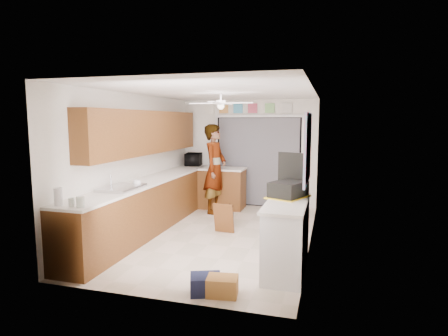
# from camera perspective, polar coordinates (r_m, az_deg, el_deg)

# --- Properties ---
(floor) EXTENTS (5.00, 5.00, 0.00)m
(floor) POSITION_cam_1_polar(r_m,az_deg,el_deg) (6.76, -0.95, -10.14)
(floor) COLOR beige
(floor) RESTS_ON ground
(ceiling) EXTENTS (5.00, 5.00, 0.00)m
(ceiling) POSITION_cam_1_polar(r_m,az_deg,el_deg) (6.46, -1.00, 11.51)
(ceiling) COLOR white
(ceiling) RESTS_ON ground
(wall_back) EXTENTS (3.20, 0.00, 3.20)m
(wall_back) POSITION_cam_1_polar(r_m,az_deg,el_deg) (8.90, 3.73, 2.29)
(wall_back) COLOR white
(wall_back) RESTS_ON ground
(wall_front) EXTENTS (3.20, 0.00, 3.20)m
(wall_front) POSITION_cam_1_polar(r_m,az_deg,el_deg) (4.19, -11.00, -3.48)
(wall_front) COLOR white
(wall_front) RESTS_ON ground
(wall_left) EXTENTS (0.00, 5.00, 5.00)m
(wall_left) POSITION_cam_1_polar(r_m,az_deg,el_deg) (7.12, -13.38, 0.86)
(wall_left) COLOR white
(wall_left) RESTS_ON ground
(wall_right) EXTENTS (0.00, 5.00, 5.00)m
(wall_right) POSITION_cam_1_polar(r_m,az_deg,el_deg) (6.22, 13.27, -0.05)
(wall_right) COLOR white
(wall_right) RESTS_ON ground
(left_base_cabinets) EXTENTS (0.60, 4.80, 0.90)m
(left_base_cabinets) POSITION_cam_1_polar(r_m,az_deg,el_deg) (7.11, -11.07, -5.63)
(left_base_cabinets) COLOR brown
(left_base_cabinets) RESTS_ON floor
(left_countertop) EXTENTS (0.62, 4.80, 0.04)m
(left_countertop) POSITION_cam_1_polar(r_m,az_deg,el_deg) (7.02, -11.09, -1.89)
(left_countertop) COLOR white
(left_countertop) RESTS_ON left_base_cabinets
(upper_cabinets) EXTENTS (0.32, 4.00, 0.80)m
(upper_cabinets) POSITION_cam_1_polar(r_m,az_deg,el_deg) (7.18, -11.61, 5.36)
(upper_cabinets) COLOR brown
(upper_cabinets) RESTS_ON wall_left
(sink_basin) EXTENTS (0.50, 0.76, 0.06)m
(sink_basin) POSITION_cam_1_polar(r_m,az_deg,el_deg) (6.16, -15.33, -2.97)
(sink_basin) COLOR silver
(sink_basin) RESTS_ON left_countertop
(faucet) EXTENTS (0.03, 0.03, 0.22)m
(faucet) POSITION_cam_1_polar(r_m,az_deg,el_deg) (6.24, -16.86, -2.01)
(faucet) COLOR silver
(faucet) RESTS_ON left_countertop
(peninsula_base) EXTENTS (1.00, 0.60, 0.90)m
(peninsula_base) POSITION_cam_1_polar(r_m,az_deg,el_deg) (8.65, -0.27, -3.19)
(peninsula_base) COLOR brown
(peninsula_base) RESTS_ON floor
(peninsula_top) EXTENTS (1.04, 0.64, 0.04)m
(peninsula_top) POSITION_cam_1_polar(r_m,az_deg,el_deg) (8.58, -0.27, -0.10)
(peninsula_top) COLOR white
(peninsula_top) RESTS_ON peninsula_base
(back_opening_recess) EXTENTS (2.00, 0.06, 2.10)m
(back_opening_recess) POSITION_cam_1_polar(r_m,az_deg,el_deg) (8.84, 5.26, 0.94)
(back_opening_recess) COLOR black
(back_opening_recess) RESTS_ON wall_back
(curtain_panel) EXTENTS (1.90, 0.03, 2.05)m
(curtain_panel) POSITION_cam_1_polar(r_m,az_deg,el_deg) (8.80, 5.21, 0.91)
(curtain_panel) COLOR slate
(curtain_panel) RESTS_ON wall_back
(door_trim_left) EXTENTS (0.06, 0.04, 2.10)m
(door_trim_left) POSITION_cam_1_polar(r_m,az_deg,el_deg) (9.06, -1.13, 1.12)
(door_trim_left) COLOR white
(door_trim_left) RESTS_ON wall_back
(door_trim_right) EXTENTS (0.06, 0.04, 2.10)m
(door_trim_right) POSITION_cam_1_polar(r_m,az_deg,el_deg) (8.68, 11.85, 0.70)
(door_trim_right) COLOR white
(door_trim_right) RESTS_ON wall_back
(door_trim_head) EXTENTS (2.10, 0.04, 0.06)m
(door_trim_head) POSITION_cam_1_polar(r_m,az_deg,el_deg) (8.76, 5.30, 7.89)
(door_trim_head) COLOR white
(door_trim_head) RESTS_ON wall_back
(header_frame_0) EXTENTS (0.22, 0.02, 0.22)m
(header_frame_0) POSITION_cam_1_polar(r_m,az_deg,el_deg) (8.99, -0.04, 9.05)
(header_frame_0) COLOR gold
(header_frame_0) RESTS_ON wall_back
(header_frame_1) EXTENTS (0.22, 0.02, 0.22)m
(header_frame_1) POSITION_cam_1_polar(r_m,az_deg,el_deg) (8.90, 2.15, 9.06)
(header_frame_1) COLOR #4FAAD3
(header_frame_1) RESTS_ON wall_back
(header_frame_2) EXTENTS (0.22, 0.02, 0.22)m
(header_frame_2) POSITION_cam_1_polar(r_m,az_deg,el_deg) (8.82, 4.38, 9.06)
(header_frame_2) COLOR #C74A62
(header_frame_2) RESTS_ON wall_back
(header_frame_3) EXTENTS (0.22, 0.02, 0.22)m
(header_frame_3) POSITION_cam_1_polar(r_m,az_deg,el_deg) (8.75, 6.98, 9.05)
(header_frame_3) COLOR #80C06D
(header_frame_3) RESTS_ON wall_back
(header_frame_4) EXTENTS (0.22, 0.02, 0.22)m
(header_frame_4) POSITION_cam_1_polar(r_m,az_deg,el_deg) (8.70, 9.62, 9.01)
(header_frame_4) COLOR beige
(header_frame_4) RESTS_ON wall_back
(route66_sign) EXTENTS (0.22, 0.02, 0.26)m
(route66_sign) POSITION_cam_1_polar(r_m,az_deg,el_deg) (9.09, -2.19, 9.03)
(route66_sign) COLOR silver
(route66_sign) RESTS_ON wall_back
(right_counter_base) EXTENTS (0.50, 1.40, 0.90)m
(right_counter_base) POSITION_cam_1_polar(r_m,az_deg,el_deg) (5.24, 9.58, -10.30)
(right_counter_base) COLOR white
(right_counter_base) RESTS_ON floor
(right_counter_top) EXTENTS (0.54, 1.44, 0.04)m
(right_counter_top) POSITION_cam_1_polar(r_m,az_deg,el_deg) (5.12, 9.58, -5.27)
(right_counter_top) COLOR white
(right_counter_top) RESTS_ON right_counter_base
(abstract_painting) EXTENTS (0.03, 1.15, 0.95)m
(abstract_painting) POSITION_cam_1_polar(r_m,az_deg,el_deg) (5.19, 12.64, 2.98)
(abstract_painting) COLOR #FC5C96
(abstract_painting) RESTS_ON wall_right
(ceiling_fan) EXTENTS (1.14, 1.14, 0.24)m
(ceiling_fan) POSITION_cam_1_polar(r_m,az_deg,el_deg) (6.65, -0.48, 9.84)
(ceiling_fan) COLOR white
(ceiling_fan) RESTS_ON ceiling
(microwave) EXTENTS (0.46, 0.60, 0.30)m
(microwave) POSITION_cam_1_polar(r_m,az_deg,el_deg) (9.04, -4.62, 1.33)
(microwave) COLOR black
(microwave) RESTS_ON left_countertop
(cup) EXTENTS (0.15, 0.15, 0.10)m
(cup) POSITION_cam_1_polar(r_m,az_deg,el_deg) (6.38, -13.13, -2.24)
(cup) COLOR white
(cup) RESTS_ON left_countertop
(jar_a) EXTENTS (0.10, 0.10, 0.14)m
(jar_a) POSITION_cam_1_polar(r_m,az_deg,el_deg) (5.03, -21.05, -4.83)
(jar_a) COLOR silver
(jar_a) RESTS_ON left_countertop
(jar_b) EXTENTS (0.09, 0.09, 0.11)m
(jar_b) POSITION_cam_1_polar(r_m,az_deg,el_deg) (5.12, -22.22, -4.84)
(jar_b) COLOR silver
(jar_b) RESTS_ON left_countertop
(paper_towel_roll) EXTENTS (0.14, 0.14, 0.23)m
(paper_towel_roll) POSITION_cam_1_polar(r_m,az_deg,el_deg) (5.23, -23.95, -4.03)
(paper_towel_roll) COLOR white
(paper_towel_roll) RESTS_ON left_countertop
(suitcase) EXTENTS (0.56, 0.63, 0.22)m
(suitcase) POSITION_cam_1_polar(r_m,az_deg,el_deg) (5.39, 9.76, -3.22)
(suitcase) COLOR black
(suitcase) RESTS_ON right_counter_top
(suitcase_rim) EXTENTS (0.63, 0.71, 0.02)m
(suitcase_rim) POSITION_cam_1_polar(r_m,az_deg,el_deg) (5.41, 9.73, -4.37)
(suitcase_rim) COLOR yellow
(suitcase_rim) RESTS_ON suitcase
(suitcase_lid) EXTENTS (0.40, 0.19, 0.50)m
(suitcase_lid) POSITION_cam_1_polar(r_m,az_deg,el_deg) (5.63, 10.14, -0.20)
(suitcase_lid) COLOR black
(suitcase_lid) RESTS_ON suitcase
(cardboard_box) EXTENTS (0.39, 0.31, 0.22)m
(cardboard_box) POSITION_cam_1_polar(r_m,az_deg,el_deg) (4.55, -0.26, -17.56)
(cardboard_box) COLOR #A87534
(cardboard_box) RESTS_ON floor
(navy_crate) EXTENTS (0.44, 0.40, 0.22)m
(navy_crate) POSITION_cam_1_polar(r_m,az_deg,el_deg) (4.61, -2.83, -17.27)
(navy_crate) COLOR #151A36
(navy_crate) RESTS_ON floor
(cabinet_door_panel) EXTENTS (0.38, 0.17, 0.55)m
(cabinet_door_panel) POSITION_cam_1_polar(r_m,az_deg,el_deg) (6.77, -0.06, -7.67)
(cabinet_door_panel) COLOR brown
(cabinet_door_panel) RESTS_ON floor
(man) EXTENTS (0.52, 0.74, 1.94)m
(man) POSITION_cam_1_polar(r_m,az_deg,el_deg) (8.17, -1.38, -0.12)
(man) COLOR white
(man) RESTS_ON floor
(dog) EXTENTS (0.30, 0.52, 0.38)m
(dog) POSITION_cam_1_polar(r_m,az_deg,el_deg) (7.41, 0.77, -7.02)
(dog) COLOR black
(dog) RESTS_ON floor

